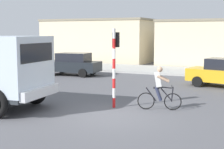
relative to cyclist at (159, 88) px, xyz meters
name	(u,v)px	position (x,y,z in m)	size (l,w,h in m)	color
ground_plane	(109,116)	(-1.33, -1.78, -0.86)	(120.00, 120.00, 0.00)	#56565B
sidewalk_far	(192,71)	(-1.33, 12.99, -0.78)	(80.00, 5.00, 0.16)	#ADADA8
cyclist	(159,88)	(0.00, 0.00, 0.00)	(1.67, 0.64, 1.72)	black
traffic_light_pole	(115,57)	(-1.78, -0.30, 1.20)	(0.24, 0.43, 3.20)	red
car_white_mid	(72,64)	(-8.73, 7.79, -0.05)	(4.12, 2.12, 1.60)	#1E2328
building_corner_left	(100,40)	(-12.38, 19.46, 1.34)	(11.36, 6.28, 4.39)	beige
building_mid_block	(213,43)	(-0.58, 18.64, 1.22)	(9.37, 6.09, 4.16)	beige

